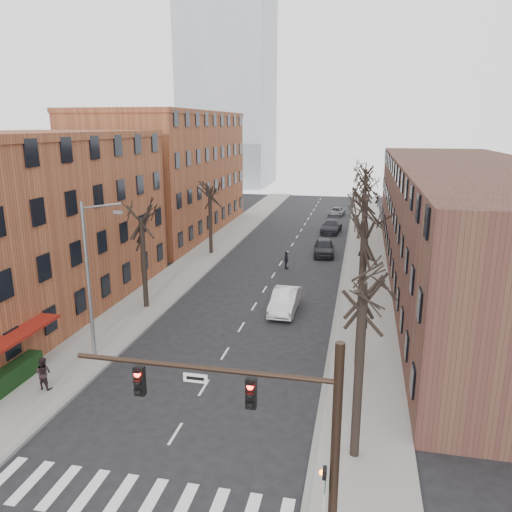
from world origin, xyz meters
The scene contains 24 objects.
ground centered at (0.00, 0.00, 0.00)m, with size 160.00×160.00×0.00m, color black.
sidewalk_left centered at (-8.00, 35.00, 0.07)m, with size 4.00×90.00×0.15m, color gray.
sidewalk_right centered at (8.00, 35.00, 0.07)m, with size 4.00×90.00×0.15m, color gray.
building_left_near centered at (-16.00, 15.00, 6.00)m, with size 12.00×26.00×12.00m, color brown.
building_left_far centered at (-16.00, 44.00, 7.00)m, with size 12.00×28.00×14.00m, color brown.
building_right centered at (16.00, 30.00, 5.00)m, with size 12.00×50.00×10.00m, color #4E3124.
office_tower centered at (-22.00, 95.00, 30.00)m, with size 18.00×18.00×60.00m, color #B2B7BF.
awning_left centered at (-9.40, 6.00, 0.00)m, with size 1.20×7.00×0.15m, color maroon.
tree_right_a centered at (7.60, 4.00, 0.00)m, with size 5.20×5.20×10.00m, color black, non-canonical shape.
tree_right_b centered at (7.60, 12.00, 0.00)m, with size 5.20×5.20×10.80m, color black, non-canonical shape.
tree_right_c centered at (7.60, 20.00, 0.00)m, with size 5.20×5.20×11.60m, color black, non-canonical shape.
tree_right_d centered at (7.60, 28.00, 0.00)m, with size 5.20×5.20×10.00m, color black, non-canonical shape.
tree_right_e centered at (7.60, 36.00, 0.00)m, with size 5.20×5.20×10.80m, color black, non-canonical shape.
tree_right_f centered at (7.60, 44.00, 0.00)m, with size 5.20×5.20×11.60m, color black, non-canonical shape.
tree_left_a centered at (-7.60, 18.00, 0.00)m, with size 5.20×5.20×9.50m, color black, non-canonical shape.
tree_left_b centered at (-7.60, 34.00, 0.00)m, with size 5.20×5.20×9.50m, color black, non-canonical shape.
signal_mast_arm centered at (5.45, -1.00, 4.40)m, with size 8.14×0.30×7.20m.
streetlight centered at (-7.03, 10.00, 5.01)m, with size 2.45×0.22×9.03m.
silver_sedan centered at (2.37, 19.47, 0.81)m, with size 1.71×4.90×1.62m, color silver.
parked_car_near centered at (3.80, 36.12, 0.84)m, with size 1.99×4.95×1.69m, color black.
parked_car_mid centered at (3.80, 47.48, 0.77)m, with size 2.17×5.33×1.55m, color black.
parked_car_far centered at (3.80, 59.41, 0.60)m, with size 1.99×4.32×1.20m, color slate.
pedestrian_b centered at (-7.68, 6.01, 0.99)m, with size 0.82×0.64×1.68m, color black.
pedestrian_crossing centered at (0.79, 30.27, 0.82)m, with size 0.96×0.40×1.64m, color black.
Camera 1 is at (7.38, -13.73, 12.95)m, focal length 35.00 mm.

